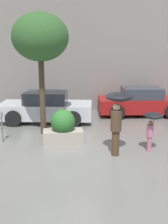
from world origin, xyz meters
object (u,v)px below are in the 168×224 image
at_px(parked_car_far, 141,102).
at_px(parked_car_near, 46,108).
at_px(planter_box, 63,127).
at_px(person_adult, 118,110).
at_px(street_tree, 40,38).
at_px(parking_meter, 2,120).
at_px(person_child, 153,122).

bearing_deg(parked_car_far, parked_car_near, 103.71).
bearing_deg(parked_car_near, parked_car_far, -72.77).
relative_size(planter_box, person_adult, 0.71).
distance_m(street_tree, parking_meter, 3.36).
height_order(planter_box, parked_car_near, parked_car_near).
distance_m(parked_car_near, street_tree, 3.60).
distance_m(person_adult, parking_meter, 4.29).
xyz_separation_m(planter_box, street_tree, (-0.74, 1.14, 3.17)).
xyz_separation_m(parked_car_near, parked_car_far, (4.79, 0.70, 0.00)).
distance_m(person_child, parking_meter, 5.34).
xyz_separation_m(parked_car_far, parking_meter, (-6.37, -3.38, 0.18)).
xyz_separation_m(planter_box, person_adult, (1.67, -1.40, 0.93)).
bearing_deg(parked_car_near, street_tree, -174.34).
distance_m(planter_box, person_adult, 2.37).
xyz_separation_m(person_child, street_tree, (-3.61, 2.43, 2.70)).
bearing_deg(person_adult, parking_meter, 108.95).
relative_size(planter_box, parked_car_near, 0.33).
xyz_separation_m(parked_car_near, street_tree, (-0.11, -1.85, 3.08)).
xyz_separation_m(person_adult, parked_car_near, (-2.30, 4.39, -0.84)).
bearing_deg(planter_box, person_adult, -39.89).
bearing_deg(person_adult, planter_box, 92.86).
height_order(person_adult, person_child, person_adult).
bearing_deg(person_child, street_tree, -172.19).
bearing_deg(parked_car_far, parking_meter, 123.36).
distance_m(parked_car_near, parking_meter, 3.12).
distance_m(planter_box, street_tree, 3.45).
bearing_deg(parking_meter, planter_box, -8.10).
bearing_deg(person_adult, parked_car_near, 70.42).
relative_size(planter_box, street_tree, 0.31).
distance_m(planter_box, parking_meter, 2.25).
height_order(parked_car_near, parking_meter, parked_car_near).
height_order(person_child, parking_meter, person_child).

